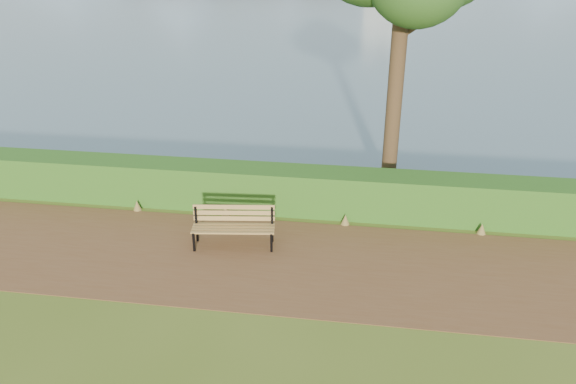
# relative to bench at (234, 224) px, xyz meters

# --- Properties ---
(ground) EXTENTS (140.00, 140.00, 0.00)m
(ground) POSITION_rel_bench_xyz_m (0.61, -0.84, -0.48)
(ground) COLOR #4B5E1B
(ground) RESTS_ON ground
(path) EXTENTS (40.00, 3.40, 0.01)m
(path) POSITION_rel_bench_xyz_m (0.61, -0.54, -0.48)
(path) COLOR brown
(path) RESTS_ON ground
(hedge) EXTENTS (32.00, 0.85, 1.00)m
(hedge) POSITION_rel_bench_xyz_m (0.61, 1.76, 0.02)
(hedge) COLOR #204F16
(hedge) RESTS_ON ground
(bench) EXTENTS (1.71, 0.70, 0.84)m
(bench) POSITION_rel_bench_xyz_m (0.00, 0.00, 0.00)
(bench) COLOR black
(bench) RESTS_ON ground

